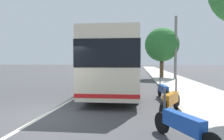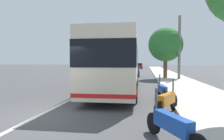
# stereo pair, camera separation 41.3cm
# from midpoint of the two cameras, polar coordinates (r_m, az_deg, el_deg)

# --- Properties ---
(ground_plane) EXTENTS (220.00, 220.00, 0.00)m
(ground_plane) POSITION_cam_midpoint_polar(r_m,az_deg,el_deg) (7.55, -19.01, -12.39)
(ground_plane) COLOR #424244
(sidewalk_curb) EXTENTS (110.00, 3.60, 0.14)m
(sidewalk_curb) POSITION_cam_midpoint_polar(r_m,az_deg,el_deg) (16.79, 20.40, -4.02)
(sidewalk_curb) COLOR #B2ADA3
(sidewalk_curb) RESTS_ON ground
(lane_divider_line) EXTENTS (110.00, 0.16, 0.01)m
(lane_divider_line) POSITION_cam_midpoint_polar(r_m,az_deg,el_deg) (16.88, -2.46, -4.07)
(lane_divider_line) COLOR silver
(lane_divider_line) RESTS_ON ground
(coach_bus) EXTENTS (10.63, 2.90, 3.36)m
(coach_bus) POSITION_cam_midpoint_polar(r_m,az_deg,el_deg) (12.69, 2.50, 2.33)
(coach_bus) COLOR beige
(coach_bus) RESTS_ON ground
(motorcycle_far_end) EXTENTS (1.97, 1.10, 1.23)m
(motorcycle_far_end) POSITION_cam_midpoint_polar(r_m,az_deg,el_deg) (4.90, 19.21, -14.99)
(motorcycle_far_end) COLOR black
(motorcycle_far_end) RESTS_ON ground
(motorcycle_mid_row) EXTENTS (1.98, 1.03, 1.26)m
(motorcycle_mid_row) POSITION_cam_midpoint_polar(r_m,az_deg,el_deg) (7.60, 17.05, -8.61)
(motorcycle_mid_row) COLOR black
(motorcycle_mid_row) RESTS_ON ground
(motorcycle_by_tree) EXTENTS (2.24, 0.38, 1.25)m
(motorcycle_by_tree) POSITION_cam_midpoint_polar(r_m,az_deg,el_deg) (10.28, 15.38, -5.76)
(motorcycle_by_tree) COLOR black
(motorcycle_by_tree) RESTS_ON ground
(car_behind_bus) EXTENTS (4.01, 1.90, 1.50)m
(car_behind_bus) POSITION_cam_midpoint_polar(r_m,az_deg,el_deg) (25.93, 6.34, -0.22)
(car_behind_bus) COLOR navy
(car_behind_bus) RESTS_ON ground
(car_far_distant) EXTENTS (4.33, 1.84, 1.48)m
(car_far_distant) POSITION_cam_midpoint_polar(r_m,az_deg,el_deg) (53.87, 8.01, 1.12)
(car_far_distant) COLOR red
(car_far_distant) RESTS_ON ground
(roadside_tree_mid_block) EXTENTS (3.75, 3.75, 5.68)m
(roadside_tree_mid_block) POSITION_cam_midpoint_polar(r_m,az_deg,el_deg) (22.82, 15.67, 7.04)
(roadside_tree_mid_block) COLOR brown
(roadside_tree_mid_block) RESTS_ON ground
(utility_pole) EXTENTS (0.27, 0.27, 6.66)m
(utility_pole) POSITION_cam_midpoint_polar(r_m,az_deg,el_deg) (21.86, 19.32, 6.01)
(utility_pole) COLOR slate
(utility_pole) RESTS_ON ground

